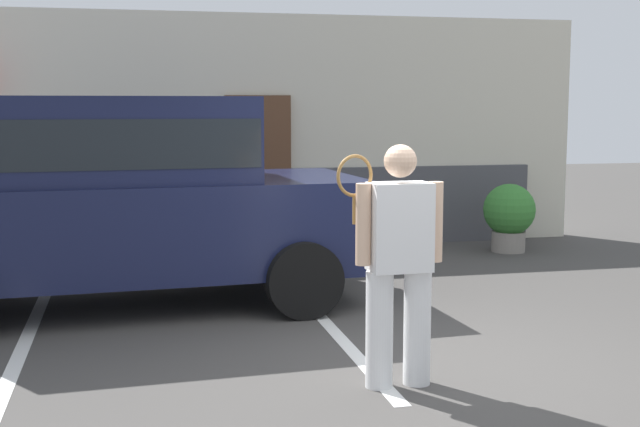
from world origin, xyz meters
name	(u,v)px	position (x,y,z in m)	size (l,w,h in m)	color
ground_plane	(431,370)	(0.00, 0.00, 0.00)	(40.00, 40.00, 0.00)	#423F3D
parking_stripe_0	(26,341)	(-3.06, 1.50, 0.00)	(0.12, 4.40, 0.01)	silver
parking_stripe_1	(327,323)	(-0.45, 1.50, 0.00)	(0.12, 4.40, 0.01)	silver
house_frontage	(287,139)	(-0.01, 5.84, 1.50)	(8.41, 0.40, 3.20)	beige
parked_suv	(113,191)	(-2.32, 2.61, 1.15)	(4.71, 2.39, 2.05)	#141938
tennis_player_man	(399,261)	(-0.35, -0.27, 0.89)	(0.77, 0.28, 1.71)	white
potted_plant_by_porch	(509,214)	(2.81, 4.67, 0.51)	(0.70, 0.70, 0.92)	gray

